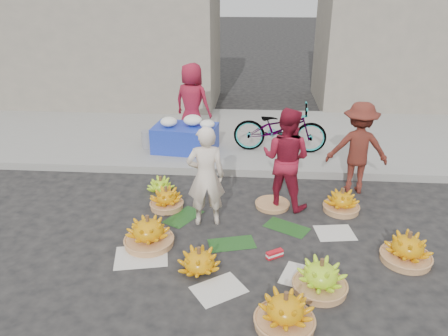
# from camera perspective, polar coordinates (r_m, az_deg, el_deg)

# --- Properties ---
(ground) EXTENTS (80.00, 80.00, 0.00)m
(ground) POSITION_cam_1_polar(r_m,az_deg,el_deg) (6.43, 2.03, -8.93)
(ground) COLOR black
(ground) RESTS_ON ground
(curb) EXTENTS (40.00, 0.25, 0.15)m
(curb) POSITION_cam_1_polar(r_m,az_deg,el_deg) (8.34, 2.68, -0.38)
(curb) COLOR gray
(curb) RESTS_ON ground
(sidewalk) EXTENTS (40.00, 4.00, 0.12)m
(sidewalk) POSITION_cam_1_polar(r_m,az_deg,el_deg) (10.30, 3.05, 4.26)
(sidewalk) COLOR gray
(sidewalk) RESTS_ON ground
(building_left) EXTENTS (6.00, 3.00, 4.00)m
(building_left) POSITION_cam_1_polar(r_m,az_deg,el_deg) (13.38, -14.57, 16.57)
(building_left) COLOR gray
(building_left) RESTS_ON sidewalk
(building_right) EXTENTS (5.00, 3.00, 5.00)m
(building_right) POSITION_cam_1_polar(r_m,az_deg,el_deg) (13.85, 23.64, 17.74)
(building_right) COLOR gray
(building_right) RESTS_ON sidewalk
(newspaper_scatter) EXTENTS (3.20, 1.80, 0.00)m
(newspaper_scatter) POSITION_cam_1_polar(r_m,az_deg,el_deg) (5.77, 1.69, -13.16)
(newspaper_scatter) COLOR silver
(newspaper_scatter) RESTS_ON ground
(banana_leaves) EXTENTS (2.00, 1.00, 0.00)m
(banana_leaves) POSITION_cam_1_polar(r_m,az_deg,el_deg) (6.60, 1.23, -7.94)
(banana_leaves) COLOR #164115
(banana_leaves) RESTS_ON ground
(banana_bunch_0) EXTENTS (0.73, 0.73, 0.47)m
(banana_bunch_0) POSITION_cam_1_polar(r_m,az_deg,el_deg) (6.23, -9.84, -8.25)
(banana_bunch_0) COLOR #A77246
(banana_bunch_0) RESTS_ON ground
(banana_bunch_1) EXTENTS (0.69, 0.69, 0.35)m
(banana_bunch_1) POSITION_cam_1_polar(r_m,az_deg,el_deg) (5.68, -3.27, -11.97)
(banana_bunch_1) COLOR orange
(banana_bunch_1) RESTS_ON ground
(banana_bunch_2) EXTENTS (0.66, 0.66, 0.45)m
(banana_bunch_2) POSITION_cam_1_polar(r_m,az_deg,el_deg) (4.93, 7.98, -18.08)
(banana_bunch_2) COLOR #A77246
(banana_bunch_2) RESTS_ON ground
(banana_bunch_3) EXTENTS (0.64, 0.64, 0.44)m
(banana_bunch_3) POSITION_cam_1_polar(r_m,az_deg,el_deg) (5.46, 12.51, -13.72)
(banana_bunch_3) COLOR #A77246
(banana_bunch_3) RESTS_ON ground
(banana_bunch_4) EXTENTS (0.73, 0.73, 0.45)m
(banana_bunch_4) POSITION_cam_1_polar(r_m,az_deg,el_deg) (6.30, 22.83, -9.68)
(banana_bunch_4) COLOR #A77246
(banana_bunch_4) RESTS_ON ground
(banana_bunch_5) EXTENTS (0.58, 0.58, 0.40)m
(banana_bunch_5) POSITION_cam_1_polar(r_m,az_deg,el_deg) (7.25, 15.13, -4.26)
(banana_bunch_5) COLOR #A77246
(banana_bunch_5) RESTS_ON ground
(banana_bunch_6) EXTENTS (0.59, 0.59, 0.38)m
(banana_bunch_6) POSITION_cam_1_polar(r_m,az_deg,el_deg) (7.16, -7.52, -4.07)
(banana_bunch_6) COLOR #A77246
(banana_bunch_6) RESTS_ON ground
(banana_bunch_7) EXTENTS (0.50, 0.50, 0.27)m
(banana_bunch_7) POSITION_cam_1_polar(r_m,az_deg,el_deg) (7.77, -8.27, -2.17)
(banana_bunch_7) COLOR #86C81C
(banana_bunch_7) RESTS_ON ground
(basket_spare) EXTENTS (0.62, 0.62, 0.06)m
(basket_spare) POSITION_cam_1_polar(r_m,az_deg,el_deg) (7.24, 6.33, -4.80)
(basket_spare) COLOR #A77246
(basket_spare) RESTS_ON ground
(incense_stack) EXTENTS (0.24, 0.19, 0.10)m
(incense_stack) POSITION_cam_1_polar(r_m,az_deg,el_deg) (6.00, 6.64, -11.10)
(incense_stack) COLOR red
(incense_stack) RESTS_ON ground
(vendor_cream) EXTENTS (0.62, 0.47, 1.55)m
(vendor_cream) POSITION_cam_1_polar(r_m,az_deg,el_deg) (6.41, -2.38, -1.13)
(vendor_cream) COLOR #EFDEC9
(vendor_cream) RESTS_ON ground
(vendor_red) EXTENTS (0.99, 0.90, 1.65)m
(vendor_red) POSITION_cam_1_polar(r_m,az_deg,el_deg) (6.98, 8.09, 1.23)
(vendor_red) COLOR maroon
(vendor_red) RESTS_ON ground
(man_striped) EXTENTS (1.07, 0.66, 1.60)m
(man_striped) POSITION_cam_1_polar(r_m,az_deg,el_deg) (7.76, 17.10, 2.51)
(man_striped) COLOR maroon
(man_striped) RESTS_ON ground
(flower_table) EXTENTS (1.37, 0.94, 0.75)m
(flower_table) POSITION_cam_1_polar(r_m,az_deg,el_deg) (9.14, -5.04, 4.13)
(flower_table) COLOR #192EA8
(flower_table) RESTS_ON sidewalk
(grey_bucket) EXTENTS (0.32, 0.32, 0.36)m
(grey_bucket) POSITION_cam_1_polar(r_m,az_deg,el_deg) (9.46, -9.77, 3.74)
(grey_bucket) COLOR gray
(grey_bucket) RESTS_ON sidewalk
(flower_vendor) EXTENTS (0.98, 0.81, 1.71)m
(flower_vendor) POSITION_cam_1_polar(r_m,az_deg,el_deg) (9.60, -4.17, 8.51)
(flower_vendor) COLOR maroon
(flower_vendor) RESTS_ON sidewalk
(bicycle) EXTENTS (0.76, 1.94, 1.00)m
(bicycle) POSITION_cam_1_polar(r_m,az_deg,el_deg) (9.09, 7.32, 5.20)
(bicycle) COLOR gray
(bicycle) RESTS_ON sidewalk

